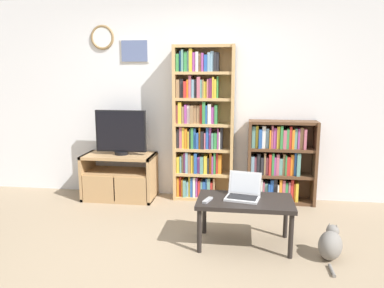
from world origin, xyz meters
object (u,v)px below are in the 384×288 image
(coffee_table, at_px, (245,205))
(laptop, at_px, (243,192))
(tv_stand, at_px, (119,176))
(remote_near_laptop, at_px, (208,200))
(bookshelf_tall, at_px, (201,125))
(cat, at_px, (331,244))
(bookshelf_short, at_px, (278,162))
(television, at_px, (121,132))

(coffee_table, relative_size, laptop, 2.54)
(tv_stand, bearing_deg, remote_near_laptop, -44.47)
(bookshelf_tall, xyz_separation_m, cat, (1.34, -1.50, -0.85))
(bookshelf_tall, height_order, laptop, bookshelf_tall)
(tv_stand, height_order, bookshelf_tall, bookshelf_tall)
(tv_stand, distance_m, coffee_table, 2.01)
(tv_stand, xyz_separation_m, remote_near_laptop, (1.29, -1.26, 0.17))
(bookshelf_tall, xyz_separation_m, coffee_table, (0.58, -1.32, -0.58))
(bookshelf_tall, height_order, bookshelf_short, bookshelf_tall)
(television, distance_m, cat, 2.83)
(tv_stand, xyz_separation_m, bookshelf_tall, (1.06, 0.16, 0.68))
(bookshelf_tall, distance_m, remote_near_laptop, 1.53)
(laptop, bearing_deg, bookshelf_tall, 125.06)
(tv_stand, xyz_separation_m, laptop, (1.62, -1.12, 0.22))
(remote_near_laptop, bearing_deg, laptop, -139.18)
(bookshelf_tall, relative_size, cat, 3.95)
(bookshelf_tall, relative_size, bookshelf_short, 1.88)
(coffee_table, bearing_deg, laptop, 111.23)
(bookshelf_short, bearing_deg, cat, -77.06)
(television, relative_size, coffee_table, 0.73)
(television, relative_size, remote_near_laptop, 3.98)
(cat, bearing_deg, television, 172.24)
(laptop, bearing_deg, bookshelf_short, 82.29)
(television, bearing_deg, remote_near_laptop, -45.63)
(remote_near_laptop, height_order, cat, remote_near_laptop)
(television, relative_size, bookshelf_short, 0.63)
(coffee_table, distance_m, remote_near_laptop, 0.37)
(television, bearing_deg, bookshelf_tall, 7.70)
(tv_stand, xyz_separation_m, television, (0.03, 0.02, 0.58))
(tv_stand, distance_m, bookshelf_short, 2.07)
(bookshelf_tall, xyz_separation_m, laptop, (0.56, -1.27, -0.46))
(bookshelf_tall, relative_size, remote_near_laptop, 11.95)
(tv_stand, relative_size, laptop, 2.60)
(tv_stand, bearing_deg, bookshelf_tall, 8.38)
(bookshelf_short, bearing_deg, remote_near_laptop, -118.55)
(bookshelf_short, distance_m, cat, 1.58)
(television, bearing_deg, tv_stand, -152.88)
(television, bearing_deg, bookshelf_short, 3.74)
(tv_stand, relative_size, television, 1.40)
(laptop, distance_m, cat, 0.90)
(laptop, distance_m, remote_near_laptop, 0.36)
(cat, bearing_deg, coffee_table, -170.79)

